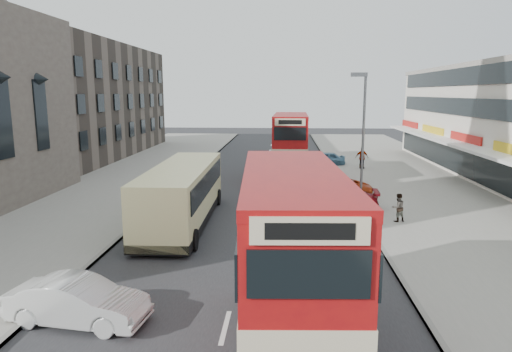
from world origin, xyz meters
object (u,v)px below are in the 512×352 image
at_px(street_lamp, 362,128).
at_px(pedestrian_near, 398,207).
at_px(bus_main, 292,266).
at_px(coach, 182,192).
at_px(pedestrian_far, 362,158).
at_px(cyclist, 323,177).
at_px(car_right_b, 334,189).
at_px(car_right_c, 324,159).
at_px(car_right_a, 340,200).
at_px(car_left_front, 78,301).
at_px(bus_second, 290,148).

relative_size(street_lamp, pedestrian_near, 5.28).
xyz_separation_m(bus_main, coach, (-5.60, 12.16, -0.84)).
relative_size(bus_main, coach, 0.80).
relative_size(pedestrian_far, cyclist, 0.92).
bearing_deg(pedestrian_far, pedestrian_near, -96.08).
distance_m(coach, pedestrian_near, 11.49).
height_order(car_right_b, pedestrian_near, pedestrian_near).
bearing_deg(car_right_c, pedestrian_far, 52.70).
height_order(bus_main, pedestrian_far, bus_main).
bearing_deg(car_right_a, street_lamp, 148.14).
xyz_separation_m(bus_main, pedestrian_near, (5.84, 12.77, -1.64)).
height_order(car_right_a, cyclist, cyclist).
height_order(car_left_front, car_right_a, car_left_front).
relative_size(car_left_front, pedestrian_near, 2.77).
relative_size(bus_main, pedestrian_near, 5.76).
bearing_deg(street_lamp, coach, -152.60).
height_order(bus_second, car_right_c, bus_second).
distance_m(bus_main, car_right_c, 32.47).
bearing_deg(car_right_c, car_right_a, -5.59).
height_order(bus_second, car_left_front, bus_second).
height_order(car_left_front, pedestrian_near, pedestrian_near).
bearing_deg(coach, car_right_c, 64.34).
bearing_deg(car_right_c, car_left_front, -21.89).
distance_m(bus_main, bus_second, 24.31).
xyz_separation_m(car_right_c, cyclist, (-0.88, -9.83, 0.06)).
bearing_deg(bus_second, cyclist, 143.05).
bearing_deg(coach, bus_main, -66.32).
relative_size(coach, pedestrian_near, 7.16).
xyz_separation_m(coach, cyclist, (8.31, 10.22, -0.98)).
bearing_deg(bus_main, cyclist, -100.00).
distance_m(street_lamp, bus_second, 8.39).
relative_size(car_right_a, car_right_b, 0.92).
xyz_separation_m(bus_main, car_right_a, (3.09, 15.43, -1.90)).
bearing_deg(car_right_c, coach, -28.51).
bearing_deg(car_right_a, cyclist, -172.01).
relative_size(bus_main, car_right_c, 2.23).
xyz_separation_m(street_lamp, car_left_front, (-10.99, -16.00, -4.08)).
xyz_separation_m(coach, car_right_a, (8.69, 3.28, -1.06)).
height_order(bus_main, cyclist, bus_main).
xyz_separation_m(street_lamp, pedestrian_near, (1.26, -4.67, -3.87)).
bearing_deg(street_lamp, car_right_b, 146.62).
xyz_separation_m(pedestrian_near, pedestrian_far, (0.97, 17.32, 0.22)).
relative_size(car_right_b, pedestrian_far, 2.47).
height_order(bus_second, car_right_b, bus_second).
bearing_deg(cyclist, bus_second, 135.78).
height_order(car_right_a, car_right_c, car_right_c).
bearing_deg(bus_second, car_right_a, 109.03).
xyz_separation_m(street_lamp, bus_main, (-4.58, -17.44, -2.23)).
distance_m(street_lamp, pedestrian_near, 6.19).
height_order(pedestrian_near, cyclist, cyclist).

